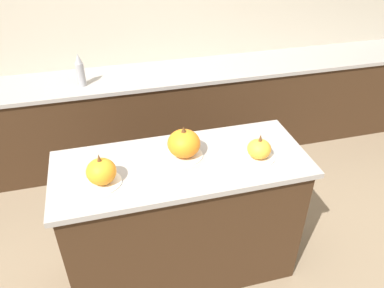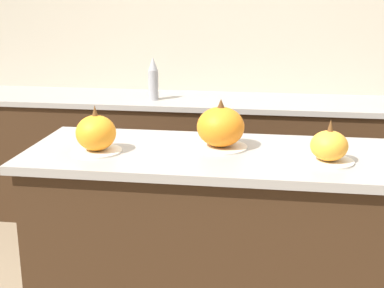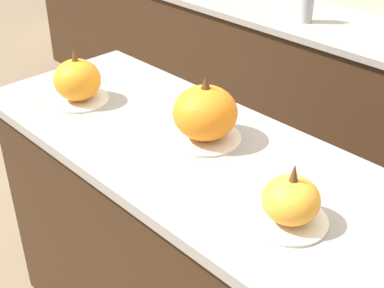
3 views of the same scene
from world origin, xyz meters
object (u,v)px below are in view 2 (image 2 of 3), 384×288
(pumpkin_cake_center, at_px, (221,128))
(pumpkin_cake_left, at_px, (96,134))
(bottle_tall, at_px, (153,79))
(pumpkin_cake_right, at_px, (329,147))

(pumpkin_cake_center, bearing_deg, pumpkin_cake_left, -164.80)
(pumpkin_cake_left, xyz_separation_m, bottle_tall, (-0.09, 1.48, -0.01))
(pumpkin_cake_left, height_order, pumpkin_cake_right, pumpkin_cake_left)
(pumpkin_cake_center, distance_m, pumpkin_cake_right, 0.45)
(pumpkin_cake_left, relative_size, pumpkin_cake_right, 1.05)
(pumpkin_cake_left, relative_size, bottle_tall, 0.71)
(pumpkin_cake_center, distance_m, bottle_tall, 1.46)
(pumpkin_cake_right, bearing_deg, pumpkin_cake_center, 162.53)
(pumpkin_cake_center, xyz_separation_m, pumpkin_cake_right, (0.43, -0.13, -0.03))
(pumpkin_cake_left, xyz_separation_m, pumpkin_cake_right, (0.92, -0.00, -0.01))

